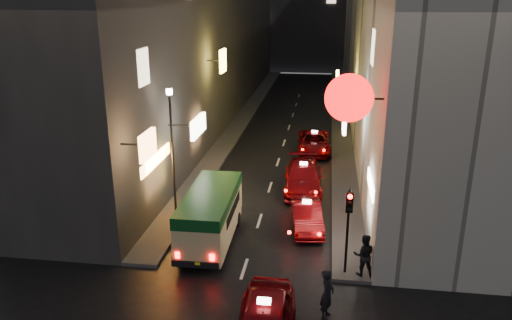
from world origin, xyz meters
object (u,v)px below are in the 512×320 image
at_px(pedestrian_crossing, 327,291).
at_px(lamp_post, 172,144).
at_px(traffic_light, 349,214).
at_px(minibus, 211,211).

height_order(pedestrian_crossing, lamp_post, lamp_post).
distance_m(traffic_light, lamp_post, 9.42).
xyz_separation_m(pedestrian_crossing, lamp_post, (-7.50, 7.19, 2.70)).
bearing_deg(traffic_light, pedestrian_crossing, -104.74).
relative_size(minibus, traffic_light, 1.60).
bearing_deg(traffic_light, lamp_post, 151.09).
distance_m(pedestrian_crossing, traffic_light, 3.22).
height_order(minibus, lamp_post, lamp_post).
distance_m(minibus, lamp_post, 4.09).
bearing_deg(pedestrian_crossing, minibus, 63.26).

